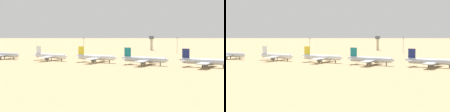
# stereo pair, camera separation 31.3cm
# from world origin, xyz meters

# --- Properties ---
(ground) EXTENTS (4000.00, 4000.00, 0.00)m
(ground) POSITION_xyz_m (0.00, 0.00, 0.00)
(ground) COLOR tan
(ridge_far_west) EXTENTS (453.39, 440.92, 108.67)m
(ridge_far_west) POSITION_xyz_m (-410.80, 1004.60, 54.33)
(ridge_far_west) COLOR gray
(ridge_far_west) RESTS_ON ground
(ridge_west) EXTENTS (247.25, 177.64, 106.04)m
(ridge_west) POSITION_xyz_m (-41.92, 907.16, 53.02)
(ridge_west) COLOR gray
(ridge_west) RESTS_ON ground
(parked_jet_navy_0) EXTENTS (39.30, 33.18, 12.97)m
(parked_jet_navy_0) POSITION_xyz_m (-93.89, 3.55, 4.25)
(parked_jet_navy_0) COLOR silver
(parked_jet_navy_0) RESTS_ON ground
(parked_jet_white_1) EXTENTS (38.63, 32.81, 12.77)m
(parked_jet_white_1) POSITION_xyz_m (-44.86, 7.33, 4.18)
(parked_jet_white_1) COLOR white
(parked_jet_white_1) RESTS_ON ground
(parked_jet_yellow_2) EXTENTS (40.49, 34.12, 13.37)m
(parked_jet_yellow_2) POSITION_xyz_m (0.56, 6.39, 4.38)
(parked_jet_yellow_2) COLOR white
(parked_jet_yellow_2) RESTS_ON ground
(parked_jet_teal_3) EXTENTS (41.13, 34.71, 13.58)m
(parked_jet_teal_3) POSITION_xyz_m (45.51, 1.35, 4.45)
(parked_jet_teal_3) COLOR silver
(parked_jet_teal_3) RESTS_ON ground
(parked_jet_navy_4) EXTENTS (41.46, 35.00, 13.69)m
(parked_jet_navy_4) POSITION_xyz_m (92.60, 2.27, 4.49)
(parked_jet_navy_4) COLOR silver
(parked_jet_navy_4) RESTS_ON ground
(control_tower) EXTENTS (5.20, 5.20, 18.35)m
(control_tower) POSITION_xyz_m (-5.59, 190.15, 11.07)
(control_tower) COLOR #C6B793
(control_tower) RESTS_ON ground
(light_pole_west) EXTENTS (1.80, 0.50, 17.76)m
(light_pole_west) POSITION_xyz_m (38.90, 144.01, 10.12)
(light_pole_west) COLOR #59595E
(light_pole_west) RESTS_ON ground
(light_pole_mid) EXTENTS (1.80, 0.50, 15.96)m
(light_pole_mid) POSITION_xyz_m (-74.94, 131.99, 9.19)
(light_pole_mid) COLOR #59595E
(light_pole_mid) RESTS_ON ground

